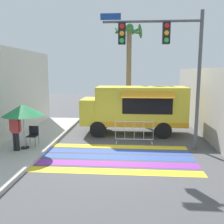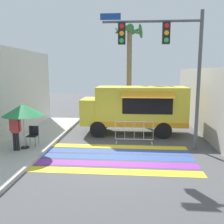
% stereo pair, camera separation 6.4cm
% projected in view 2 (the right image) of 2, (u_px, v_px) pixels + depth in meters
% --- Properties ---
extents(ground_plane, '(60.00, 60.00, 0.00)m').
position_uv_depth(ground_plane, '(117.00, 158.00, 10.46)').
color(ground_plane, '#4C4C4F').
extents(concrete_wall_right, '(0.20, 16.00, 3.76)m').
position_uv_depth(concrete_wall_right, '(210.00, 105.00, 12.73)').
color(concrete_wall_right, '#A39E93').
rests_on(concrete_wall_right, ground_plane).
extents(crosswalk_painted, '(6.40, 3.60, 0.01)m').
position_uv_depth(crosswalk_painted, '(117.00, 157.00, 10.47)').
color(crosswalk_painted, yellow).
rests_on(crosswalk_painted, ground_plane).
extents(food_truck, '(5.87, 2.55, 2.72)m').
position_uv_depth(food_truck, '(133.00, 107.00, 14.25)').
color(food_truck, yellow).
rests_on(food_truck, ground_plane).
extents(traffic_signal_pole, '(4.44, 0.29, 6.15)m').
position_uv_depth(traffic_signal_pole, '(167.00, 52.00, 10.90)').
color(traffic_signal_pole, '#515456').
rests_on(traffic_signal_pole, ground_plane).
extents(patio_umbrella, '(1.79, 1.79, 2.01)m').
position_uv_depth(patio_umbrella, '(23.00, 110.00, 10.97)').
color(patio_umbrella, black).
rests_on(patio_umbrella, sidewalk_left).
extents(folding_chair, '(0.46, 0.46, 0.89)m').
position_uv_depth(folding_chair, '(33.00, 134.00, 11.68)').
color(folding_chair, '#4C4C51').
rests_on(folding_chair, sidewalk_left).
extents(vendor_person, '(0.53, 0.22, 1.69)m').
position_uv_depth(vendor_person, '(15.00, 129.00, 10.77)').
color(vendor_person, black).
rests_on(vendor_person, sidewalk_left).
extents(barricade_front, '(1.91, 0.44, 1.12)m').
position_uv_depth(barricade_front, '(134.00, 132.00, 12.48)').
color(barricade_front, '#B7BABF').
rests_on(barricade_front, ground_plane).
extents(palm_tree, '(2.10, 2.11, 6.84)m').
position_uv_depth(palm_tree, '(129.00, 57.00, 17.49)').
color(palm_tree, '#7A664C').
rests_on(palm_tree, ground_plane).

